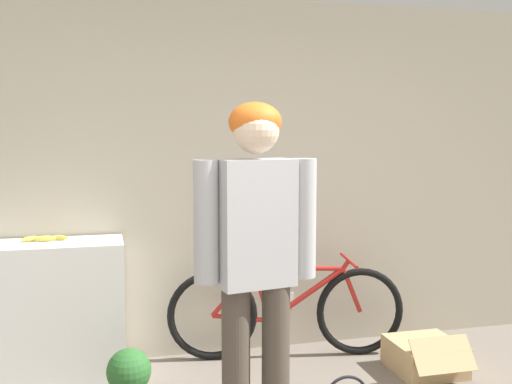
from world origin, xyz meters
TOP-DOWN VIEW (x-y plane):
  - wall_back at (0.00, 2.55)m, footprint 8.00×0.07m
  - side_shelf at (-1.19, 2.28)m, footprint 1.01×0.43m
  - person at (-0.06, 1.14)m, footprint 0.64×0.27m
  - bicycle at (0.47, 2.29)m, footprint 1.72×0.46m
  - banana at (-1.19, 2.34)m, footprint 0.31×0.09m
  - cardboard_box at (1.31, 1.80)m, footprint 0.45×0.53m
  - potted_plant at (-0.69, 1.67)m, footprint 0.26×0.26m

SIDE VIEW (x-z plane):
  - cardboard_box at x=1.31m, z-range -0.04..0.26m
  - potted_plant at x=-0.69m, z-range 0.02..0.41m
  - bicycle at x=0.47m, z-range -0.01..0.71m
  - side_shelf at x=-1.19m, z-range 0.00..0.93m
  - banana at x=-1.19m, z-range 0.93..0.96m
  - person at x=-0.06m, z-range 0.17..1.97m
  - wall_back at x=0.00m, z-range 0.00..2.60m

